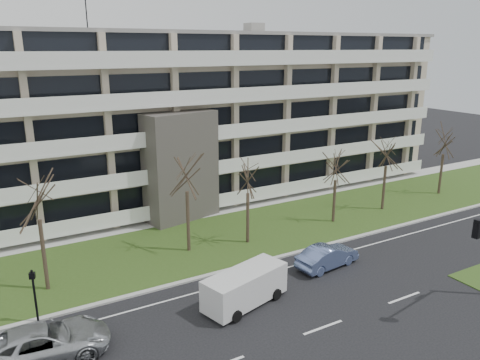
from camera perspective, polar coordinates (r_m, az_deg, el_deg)
ground at (r=25.73m, az=10.08°, el=-17.28°), size 160.00×160.00×0.00m
grass_verge at (r=35.39m, az=-3.50°, el=-7.33°), size 90.00×10.00×0.06m
curb at (r=31.37m, az=0.62°, el=-10.42°), size 90.00×0.35×0.12m
sidewalk at (r=40.05m, az=-7.01°, el=-4.57°), size 90.00×2.00×0.08m
lane_edge_line at (r=30.25m, az=2.09°, el=-11.61°), size 90.00×0.12×0.01m
apartment_building at (r=44.39m, az=-10.81°, el=7.40°), size 60.50×15.10×18.75m
silver_pickup at (r=24.54m, az=-22.89°, el=-17.87°), size 6.23×3.17×1.69m
blue_sedan at (r=31.61m, az=10.60°, el=-9.13°), size 4.69×2.13×1.49m
white_van at (r=26.79m, az=0.72°, el=-12.60°), size 5.44×3.17×1.99m
pedestrian_signal at (r=26.89m, az=-23.81°, el=-12.14°), size 0.34×0.30×3.06m
tree_2 at (r=28.69m, az=-23.63°, el=-1.22°), size 3.98×3.98×7.95m
tree_3 at (r=31.79m, az=-6.57°, el=1.55°), size 3.95×3.95×7.90m
tree_4 at (r=33.20m, az=0.97°, el=0.81°), size 3.43×3.43×6.85m
tree_5 at (r=38.25m, az=11.66°, el=1.95°), size 3.20×3.20×6.39m
tree_6 at (r=42.27m, az=17.52°, el=3.67°), size 3.57×3.57×7.14m
tree_7 at (r=48.92m, az=23.73°, el=4.67°), size 3.58×3.58×7.16m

